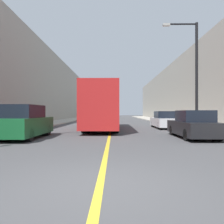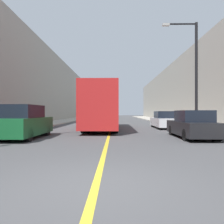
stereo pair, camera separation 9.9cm
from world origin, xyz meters
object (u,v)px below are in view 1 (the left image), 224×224
bus (103,107)px  street_lamp_right (194,69)px  parked_suv_left (23,123)px  car_right_mid (165,121)px  car_right_near (193,126)px

bus → street_lamp_right: 7.66m
bus → street_lamp_right: bearing=-20.9°
parked_suv_left → street_lamp_right: size_ratio=0.60×
bus → car_right_mid: bus is taller
car_right_mid → bus: bearing=-165.9°
street_lamp_right → car_right_mid: bearing=106.5°
car_right_near → street_lamp_right: 5.34m
parked_suv_left → street_lamp_right: 11.98m
parked_suv_left → street_lamp_right: (10.75, 3.76, 3.70)m
parked_suv_left → car_right_near: bearing=1.8°
car_right_near → street_lamp_right: bearing=69.8°
car_right_near → car_right_mid: bearing=89.2°
bus → car_right_mid: size_ratio=2.29×
parked_suv_left → car_right_near: parked_suv_left is taller
bus → parked_suv_left: bearing=-122.7°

